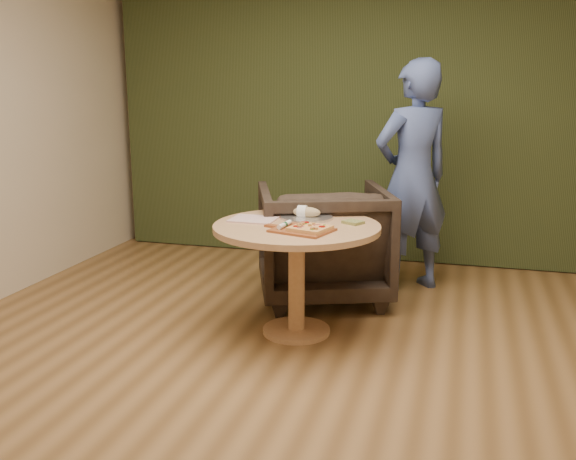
# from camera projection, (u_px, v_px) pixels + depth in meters

# --- Properties ---
(room_shell) EXTENTS (5.04, 6.04, 2.84)m
(room_shell) POSITION_uv_depth(u_px,v_px,m) (272.00, 135.00, 3.20)
(room_shell) COLOR olive
(room_shell) RESTS_ON ground
(curtain) EXTENTS (4.80, 0.14, 2.78)m
(curtain) POSITION_uv_depth(u_px,v_px,m) (365.00, 110.00, 5.92)
(curtain) COLOR #283216
(curtain) RESTS_ON ground
(pedestal_table) EXTENTS (1.09, 1.09, 0.75)m
(pedestal_table) POSITION_uv_depth(u_px,v_px,m) (297.00, 245.00, 4.21)
(pedestal_table) COLOR tan
(pedestal_table) RESTS_ON ground
(pizza_paddle) EXTENTS (0.47, 0.37, 0.01)m
(pizza_paddle) POSITION_uv_depth(u_px,v_px,m) (301.00, 230.00, 3.99)
(pizza_paddle) COLOR brown
(pizza_paddle) RESTS_ON pedestal_table
(flatbread_pizza) EXTENTS (0.27, 0.27, 0.04)m
(flatbread_pizza) POSITION_uv_depth(u_px,v_px,m) (310.00, 228.00, 3.96)
(flatbread_pizza) COLOR #DCA256
(flatbread_pizza) RESTS_ON pizza_paddle
(cutlery_roll) EXTENTS (0.05, 0.20, 0.03)m
(cutlery_roll) POSITION_uv_depth(u_px,v_px,m) (285.00, 225.00, 4.04)
(cutlery_roll) COLOR white
(cutlery_roll) RESTS_ON pizza_paddle
(newspaper) EXTENTS (0.30, 0.25, 0.01)m
(newspaper) POSITION_uv_depth(u_px,v_px,m) (254.00, 219.00, 4.31)
(newspaper) COLOR white
(newspaper) RESTS_ON pedestal_table
(serving_tray) EXTENTS (0.36, 0.36, 0.02)m
(serving_tray) POSITION_uv_depth(u_px,v_px,m) (307.00, 217.00, 4.36)
(serving_tray) COLOR silver
(serving_tray) RESTS_ON pedestal_table
(bread_roll) EXTENTS (0.19, 0.09, 0.09)m
(bread_roll) POSITION_uv_depth(u_px,v_px,m) (305.00, 212.00, 4.36)
(bread_roll) COLOR tan
(bread_roll) RESTS_ON serving_tray
(green_packet) EXTENTS (0.15, 0.15, 0.02)m
(green_packet) POSITION_uv_depth(u_px,v_px,m) (353.00, 222.00, 4.20)
(green_packet) COLOR brown
(green_packet) RESTS_ON pedestal_table
(armchair) EXTENTS (1.21, 1.18, 0.98)m
(armchair) POSITION_uv_depth(u_px,v_px,m) (323.00, 237.00, 4.94)
(armchair) COLOR black
(armchair) RESTS_ON ground
(person_standing) EXTENTS (0.80, 0.76, 1.84)m
(person_standing) POSITION_uv_depth(u_px,v_px,m) (412.00, 177.00, 5.08)
(person_standing) COLOR #43568F
(person_standing) RESTS_ON ground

